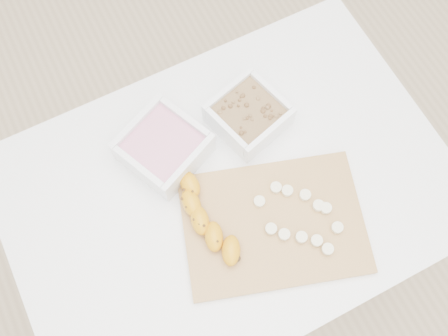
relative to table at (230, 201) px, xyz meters
name	(u,v)px	position (x,y,z in m)	size (l,w,h in m)	color
ground	(228,253)	(0.00, 0.00, -0.65)	(3.50, 3.50, 0.00)	#C6AD89
table	(230,201)	(0.00, 0.00, 0.00)	(1.00, 0.70, 0.75)	white
bowl_yogurt	(164,147)	(-0.09, 0.14, 0.14)	(0.22, 0.22, 0.08)	white
bowl_granola	(249,115)	(0.11, 0.13, 0.13)	(0.19, 0.19, 0.07)	white
cutting_board	(273,224)	(0.05, -0.12, 0.10)	(0.39, 0.28, 0.01)	#AE804A
banana	(208,220)	(-0.08, -0.05, 0.13)	(0.06, 0.23, 0.04)	orange
banana_slices	(301,217)	(0.10, -0.13, 0.12)	(0.15, 0.20, 0.02)	#F1E9BC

